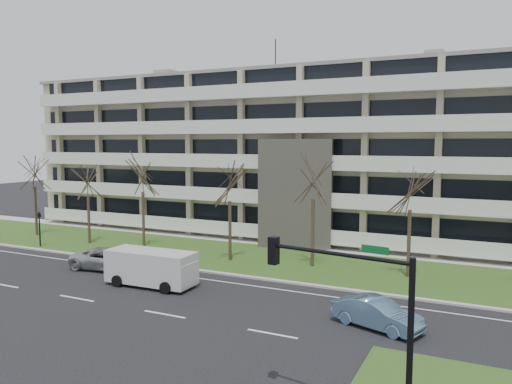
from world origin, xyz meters
The scene contains 17 objects.
ground centered at (0.00, 0.00, 0.00)m, with size 160.00×160.00×0.00m, color black.
grass_verge centered at (0.00, 13.00, 0.03)m, with size 90.00×10.00×0.06m, color #2B4818.
curb centered at (0.00, 8.00, 0.06)m, with size 90.00×0.35×0.12m, color #B2B2AD.
sidewalk centered at (0.00, 18.50, 0.04)m, with size 90.00×2.00×0.08m, color #B2B2AD.
lane_edge_line centered at (0.00, 6.50, 0.01)m, with size 90.00×0.12×0.01m, color white.
apartment_building centered at (-0.01, 25.32, 7.61)m, with size 60.50×15.10×18.75m.
silver_pickup centered at (-8.88, 5.74, 0.73)m, with size 2.43×5.27×1.46m, color #B7BBBF.
blue_sedan centered at (10.14, 2.81, 0.71)m, with size 1.50×4.30×1.42m, color #7098C2.
white_van centered at (-3.71, 3.85, 1.29)m, with size 5.63×2.42×2.16m.
traffic_signal centered at (11.32, -5.76, 3.71)m, with size 4.90×1.05×5.73m.
pedestrian_signal centered at (-19.24, 9.01, 1.89)m, with size 0.34×0.30×2.97m.
tree_0 centered at (-23.75, 12.54, 6.42)m, with size 4.13×4.13×8.25m.
tree_1 centered at (-16.52, 11.84, 5.81)m, with size 3.74×3.74×7.47m.
tree_2 centered at (-11.39, 12.76, 6.45)m, with size 4.15×4.15×8.30m.
tree_3 centered at (-2.52, 11.56, 6.17)m, with size 3.97×3.97×7.94m.
tree_4 centered at (3.55, 12.50, 6.68)m, with size 4.29×4.29×8.58m.
tree_5 centered at (10.06, 12.54, 6.14)m, with size 3.95×3.95×7.90m.
Camera 1 is at (14.88, -20.17, 8.72)m, focal length 35.00 mm.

